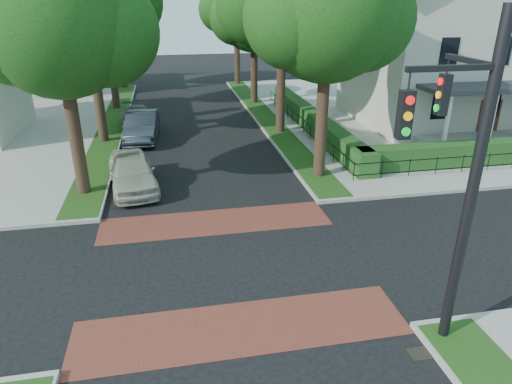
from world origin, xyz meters
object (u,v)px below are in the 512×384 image
parked_car_front (132,172)px  parked_car_middle (142,126)px  traffic_signal (463,168)px  parked_car_rear (137,119)px

parked_car_front → parked_car_middle: parked_car_middle is taller
traffic_signal → parked_car_rear: traffic_signal is taller
parked_car_middle → parked_car_rear: 2.37m
traffic_signal → parked_car_middle: 21.64m
traffic_signal → parked_car_middle: bearing=112.3°
traffic_signal → parked_car_front: traffic_signal is taller
traffic_signal → parked_car_rear: bearing=111.1°
parked_car_front → parked_car_middle: size_ratio=0.95×
parked_car_front → parked_car_rear: 10.29m
traffic_signal → parked_car_rear: 23.95m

